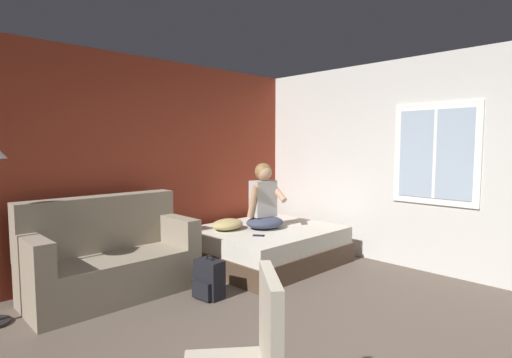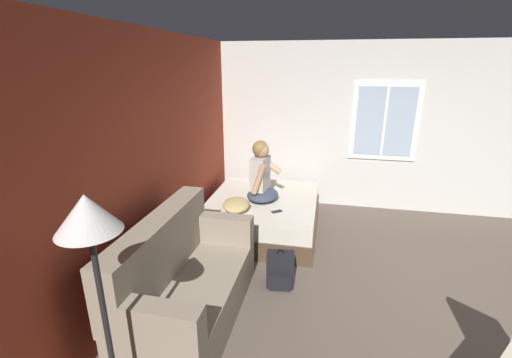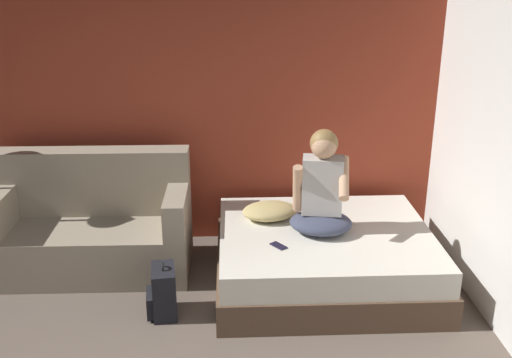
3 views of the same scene
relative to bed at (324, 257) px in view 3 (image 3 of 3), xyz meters
name	(u,v)px [view 3 (image 3 of 3)]	position (x,y,z in m)	size (l,w,h in m)	color
wall_back_accent	(134,104)	(-1.69, 1.01, 1.11)	(10.71, 0.16, 2.70)	#993823
bed	(324,257)	(0.00, 0.00, 0.00)	(1.83, 1.59, 0.48)	#4C3828
couch	(94,226)	(-2.02, 0.37, 0.16)	(1.71, 0.84, 1.04)	gray
person_seated	(322,191)	(-0.04, 0.01, 0.60)	(0.58, 0.51, 0.88)	#383D51
backpack	(163,292)	(-1.33, -0.45, -0.04)	(0.26, 0.32, 0.46)	black
throw_pillow	(270,211)	(-0.45, 0.28, 0.31)	(0.48, 0.36, 0.14)	tan
cell_phone	(279,246)	(-0.42, -0.27, 0.25)	(0.07, 0.14, 0.01)	black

